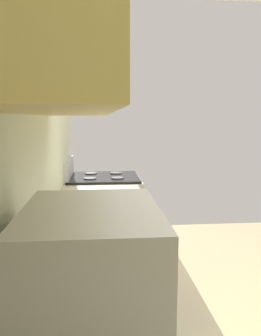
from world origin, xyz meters
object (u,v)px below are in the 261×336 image
object	(u,v)px
oven_range	(104,227)
microwave	(93,256)
bowl	(115,205)
kettle	(118,211)

from	to	relation	value
oven_range	microwave	world-z (taller)	microwave
bowl	oven_range	bearing A→B (deg)	3.20
oven_range	kettle	xyz separation A→B (m)	(-1.32, -0.06, 0.51)
oven_range	kettle	bearing A→B (deg)	-177.45
oven_range	bowl	xyz separation A→B (m)	(-1.05, -0.06, 0.47)
microwave	bowl	distance (m)	1.03
microwave	bowl	xyz separation A→B (m)	(1.02, -0.11, -0.12)
microwave	kettle	xyz separation A→B (m)	(0.75, -0.11, -0.08)
microwave	kettle	size ratio (longest dim) A/B	2.54
oven_range	bowl	size ratio (longest dim) A/B	8.01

